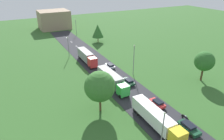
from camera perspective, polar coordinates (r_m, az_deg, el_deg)
road at (r=52.41m, az=4.97°, el=-6.21°), size 10.00×140.00×0.06m
lane_marking_centre at (r=50.72m, az=6.40°, el=-7.38°), size 0.16×121.88×0.01m
truck_lead at (r=41.23m, az=12.19°, el=-12.96°), size 2.65×13.71×3.46m
truck_second at (r=53.88m, az=-0.00°, el=-2.58°), size 2.71×13.24×3.72m
truck_third at (r=69.38m, az=-7.00°, el=3.72°), size 2.53×12.26×3.79m
car_lead at (r=42.75m, az=20.55°, el=-14.71°), size 1.94×4.62×1.52m
car_second at (r=47.87m, az=12.49°, el=-8.95°), size 1.83×4.04×1.45m
car_third at (r=56.00m, az=4.63°, el=-3.13°), size 1.90×4.23×1.38m
car_fourth at (r=65.19m, az=-0.52°, el=1.17°), size 1.85×3.99×1.46m
motorcycle_courier at (r=45.68m, az=19.64°, el=-12.21°), size 0.28×1.94×0.91m
lamppost_lead at (r=34.75m, az=13.82°, el=-16.14°), size 0.36×0.36×8.22m
lamppost_second at (r=59.72m, az=6.07°, el=3.16°), size 0.36×0.36×9.16m
lamppost_third at (r=75.13m, az=-12.05°, el=6.60°), size 0.36×0.36×7.41m
lamppost_fourth at (r=104.17m, az=-9.98°, el=11.94°), size 0.36×0.36×7.88m
tree_maple at (r=61.14m, az=24.29°, el=2.22°), size 5.40×5.40×8.47m
tree_pine at (r=91.06m, az=-3.98°, el=10.79°), size 5.03×5.03×7.77m
tree_elm at (r=42.60m, az=-3.42°, el=-4.58°), size 6.53×6.53×9.35m
distant_building at (r=120.52m, az=-15.80°, el=13.33°), size 15.84×13.47×9.70m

